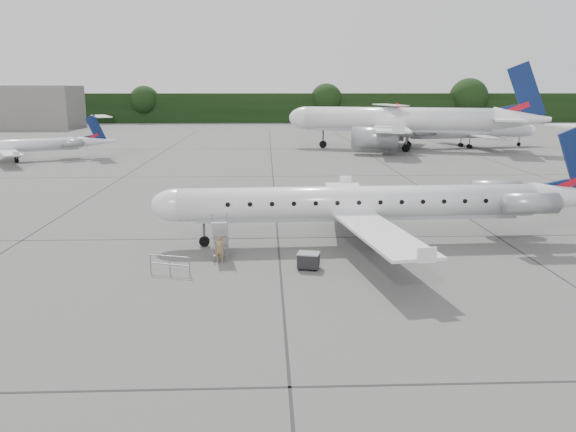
{
  "coord_description": "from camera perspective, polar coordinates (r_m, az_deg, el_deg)",
  "views": [
    {
      "loc": [
        -4.4,
        -29.14,
        9.49
      ],
      "look_at": [
        -3.19,
        2.25,
        2.3
      ],
      "focal_mm": 35.0,
      "sensor_mm": 36.0,
      "label": 1
    }
  ],
  "objects": [
    {
      "name": "bg_regional_left",
      "position": [
        81.98,
        -26.61,
        6.94
      ],
      "size": [
        26.8,
        23.64,
        5.83
      ],
      "primitive_type": null,
      "rotation": [
        0.0,
        0.0,
        0.42
      ],
      "color": "silver",
      "rests_on": "ground"
    },
    {
      "name": "main_regional_jet",
      "position": [
        34.58,
        7.18,
        3.0
      ],
      "size": [
        28.84,
        21.25,
        7.22
      ],
      "primitive_type": null,
      "rotation": [
        0.0,
        0.0,
        0.04
      ],
      "color": "silver",
      "rests_on": "ground"
    },
    {
      "name": "airstair",
      "position": [
        32.39,
        -6.88,
        -2.16
      ],
      "size": [
        0.93,
        2.2,
        2.26
      ],
      "primitive_type": null,
      "rotation": [
        0.0,
        0.0,
        0.04
      ],
      "color": "silver",
      "rests_on": "ground"
    },
    {
      "name": "bg_regional_right",
      "position": [
        96.52,
        18.17,
        8.74
      ],
      "size": [
        30.61,
        24.8,
        7.11
      ],
      "primitive_type": null,
      "rotation": [
        0.0,
        0.0,
        3.36
      ],
      "color": "silver",
      "rests_on": "ground"
    },
    {
      "name": "bg_narrowbody",
      "position": [
        89.69,
        10.97,
        10.78
      ],
      "size": [
        42.42,
        35.6,
        13.07
      ],
      "primitive_type": null,
      "rotation": [
        0.0,
        0.0,
        -0.29
      ],
      "color": "silver",
      "rests_on": "ground"
    },
    {
      "name": "safety_railing",
      "position": [
        29.85,
        -11.92,
        -4.93
      ],
      "size": [
        2.13,
        0.7,
        1.0
      ],
      "primitive_type": null,
      "rotation": [
        0.0,
        0.0,
        -0.29
      ],
      "color": "gray",
      "rests_on": "ground"
    },
    {
      "name": "baggage_cart",
      "position": [
        30.1,
        2.09,
        -4.53
      ],
      "size": [
        1.29,
        1.13,
        0.96
      ],
      "primitive_type": null,
      "rotation": [
        0.0,
        0.0,
        -0.24
      ],
      "color": "black",
      "rests_on": "ground"
    },
    {
      "name": "ground",
      "position": [
        30.96,
        6.09,
        -5.03
      ],
      "size": [
        320.0,
        320.0,
        0.0
      ],
      "primitive_type": "plane",
      "color": "#5A5A58",
      "rests_on": "ground"
    },
    {
      "name": "passenger",
      "position": [
        31.29,
        -6.96,
        -3.33
      ],
      "size": [
        0.67,
        0.54,
        1.59
      ],
      "primitive_type": "imported",
      "rotation": [
        0.0,
        0.0,
        -0.32
      ],
      "color": "#8F6D4E",
      "rests_on": "ground"
    },
    {
      "name": "treeline",
      "position": [
        159.29,
        -0.64,
        10.92
      ],
      "size": [
        260.0,
        4.0,
        8.0
      ],
      "primitive_type": "cube",
      "color": "black",
      "rests_on": "ground"
    }
  ]
}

